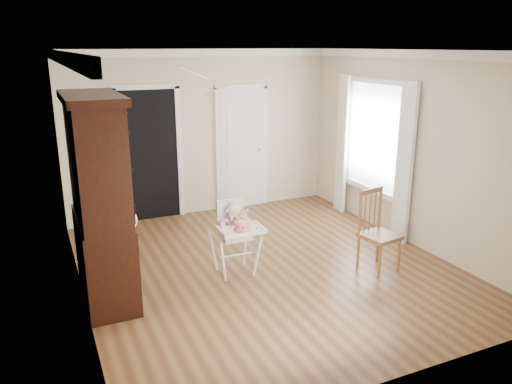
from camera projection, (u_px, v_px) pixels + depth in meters
name	position (u px, v px, depth m)	size (l,w,h in m)	color
floor	(267.00, 266.00, 6.47)	(5.00, 5.00, 0.00)	#56331D
ceiling	(268.00, 50.00, 5.70)	(5.00, 5.00, 0.00)	white
wall_back	(202.00, 133.00, 8.27)	(4.50, 4.50, 0.00)	beige
wall_left	(73.00, 186.00, 5.19)	(5.00, 5.00, 0.00)	beige
wall_right	(412.00, 150.00, 6.97)	(5.00, 5.00, 0.00)	beige
crown_molding	(268.00, 56.00, 5.72)	(4.50, 5.00, 0.12)	white
doorway	(150.00, 152.00, 7.97)	(1.06, 0.05, 2.22)	black
closet_door	(242.00, 149.00, 8.62)	(0.96, 0.09, 2.13)	white
window_right	(373.00, 145.00, 7.66)	(0.13, 1.84, 2.30)	white
high_chair	(235.00, 229.00, 6.12)	(0.56, 0.69, 0.95)	white
baby	(234.00, 219.00, 6.11)	(0.26, 0.20, 0.38)	beige
cake	(242.00, 226.00, 5.87)	(0.23, 0.23, 0.11)	silver
sippy_cup	(223.00, 224.00, 5.89)	(0.07, 0.07, 0.17)	pink
china_cabinet	(100.00, 201.00, 5.38)	(0.60, 1.35, 2.28)	black
dining_chair	(378.00, 233.00, 6.28)	(0.49, 0.49, 1.03)	brown
streamer	(193.00, 73.00, 6.38)	(0.03, 0.50, 0.02)	#FE93D4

